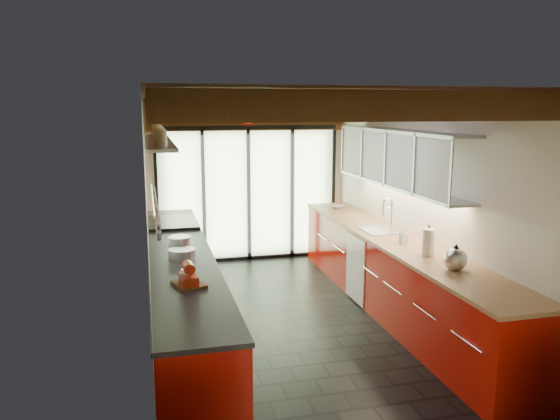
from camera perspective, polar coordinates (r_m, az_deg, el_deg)
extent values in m
plane|color=black|center=(6.56, 1.25, -11.42)|extent=(5.50, 5.50, 0.00)
plane|color=silver|center=(8.83, -3.37, 3.10)|extent=(3.20, 0.00, 3.20)
plane|color=silver|center=(3.68, 12.66, -8.11)|extent=(3.20, 0.00, 3.20)
plane|color=silver|center=(5.97, -13.68, -0.89)|extent=(0.00, 5.50, 5.50)
plane|color=silver|center=(6.77, 14.48, 0.42)|extent=(0.00, 5.50, 5.50)
plane|color=#472814|center=(6.07, 1.36, 11.94)|extent=(5.50, 5.50, 0.00)
cube|color=#593316|center=(3.94, 10.10, 10.67)|extent=(3.14, 0.14, 0.22)
cube|color=#593316|center=(4.78, 5.67, 10.77)|extent=(3.14, 0.14, 0.22)
cube|color=#593316|center=(5.64, 2.57, 10.80)|extent=(3.14, 0.14, 0.22)
cube|color=#593316|center=(6.51, 0.29, 10.80)|extent=(3.14, 0.14, 0.22)
cube|color=#593316|center=(7.38, -1.44, 10.80)|extent=(3.14, 0.14, 0.22)
cube|color=#593316|center=(8.26, -2.81, 10.78)|extent=(3.14, 0.14, 0.22)
cube|color=brown|center=(8.72, -3.40, 9.92)|extent=(3.14, 0.06, 0.50)
plane|color=brown|center=(6.08, -13.69, 5.74)|extent=(0.00, 4.90, 4.90)
plane|color=#C6EAAD|center=(8.85, -3.33, 1.64)|extent=(2.90, 0.00, 2.90)
cube|color=black|center=(8.69, -12.75, 1.22)|extent=(0.05, 0.04, 2.15)
cube|color=black|center=(9.21, 5.59, 1.96)|extent=(0.05, 0.04, 2.15)
cube|color=black|center=(8.81, -3.28, 1.59)|extent=(0.06, 0.05, 2.15)
cube|color=black|center=(8.70, -3.36, 8.60)|extent=(2.90, 0.05, 0.06)
cylinder|color=red|center=(8.68, -3.35, 9.92)|extent=(0.34, 0.04, 0.34)
cylinder|color=beige|center=(8.66, -3.32, 9.91)|extent=(0.28, 0.02, 0.28)
cube|color=#AE1107|center=(6.21, -10.29, -8.55)|extent=(0.65, 5.00, 0.88)
cube|color=black|center=(6.07, -10.44, -4.45)|extent=(0.68, 5.00, 0.04)
cube|color=silver|center=(7.59, -11.01, -4.99)|extent=(0.66, 0.90, 0.90)
cube|color=black|center=(7.48, -11.14, -1.37)|extent=(0.65, 0.90, 0.06)
cube|color=#AE1107|center=(6.83, 11.73, -6.80)|extent=(0.65, 5.00, 0.88)
cube|color=#A2734F|center=(6.71, 11.87, -3.05)|extent=(0.68, 5.00, 0.04)
cube|color=white|center=(7.05, 7.89, -6.12)|extent=(0.02, 0.60, 0.84)
cube|color=silver|center=(7.06, 10.48, -2.11)|extent=(0.45, 0.52, 0.02)
cylinder|color=silver|center=(7.08, 11.60, -0.66)|extent=(0.02, 0.02, 0.34)
torus|color=silver|center=(7.02, 11.21, 0.67)|extent=(0.14, 0.02, 0.14)
plane|color=silver|center=(6.81, 10.98, 5.30)|extent=(0.00, 3.00, 3.00)
cube|color=#9EA0A5|center=(6.93, 12.16, 2.55)|extent=(0.34, 3.00, 0.03)
cube|color=#9EA0A5|center=(6.86, 12.38, 8.09)|extent=(0.34, 3.00, 0.03)
cylinder|color=silver|center=(6.24, -13.22, 1.21)|extent=(0.02, 2.20, 0.02)
cube|color=silver|center=(6.07, -12.60, 6.96)|extent=(0.28, 2.60, 0.03)
cylinder|color=silver|center=(5.39, -12.57, -2.20)|extent=(0.04, 0.18, 0.18)
cylinder|color=silver|center=(5.73, -12.66, -1.43)|extent=(0.04, 0.22, 0.22)
cylinder|color=silver|center=(6.08, -12.74, -0.75)|extent=(0.04, 0.26, 0.26)
cylinder|color=silver|center=(6.42, -12.81, -0.15)|extent=(0.04, 0.18, 0.18)
cylinder|color=silver|center=(6.76, -12.88, 0.40)|extent=(0.04, 0.22, 0.22)
cylinder|color=silver|center=(7.06, -12.93, 0.82)|extent=(0.04, 0.26, 0.26)
cube|color=red|center=(4.89, -9.51, -7.27)|extent=(0.16, 0.26, 0.11)
cylinder|color=red|center=(4.84, -9.54, -5.94)|extent=(0.11, 0.17, 0.10)
cylinder|color=silver|center=(4.92, -9.57, -6.72)|extent=(0.13, 0.13, 0.11)
cylinder|color=silver|center=(6.08, -10.44, -3.47)|extent=(0.29, 0.29, 0.16)
cylinder|color=silver|center=(5.75, -10.22, -4.54)|extent=(0.30, 0.30, 0.11)
cube|color=brown|center=(4.91, -9.51, -7.67)|extent=(0.32, 0.37, 0.03)
sphere|color=silver|center=(5.54, 17.86, -4.84)|extent=(0.29, 0.29, 0.23)
cone|color=black|center=(5.51, 17.94, -3.59)|extent=(0.11, 0.11, 0.06)
cylinder|color=silver|center=(5.64, 17.21, -4.42)|extent=(0.05, 0.09, 0.05)
cylinder|color=white|center=(5.97, 15.24, -3.32)|extent=(0.16, 0.16, 0.28)
cylinder|color=silver|center=(5.93, 15.32, -1.69)|extent=(0.03, 0.03, 0.05)
imported|color=silver|center=(6.47, 12.79, -2.62)|extent=(0.08, 0.08, 0.17)
imported|color=silver|center=(8.49, 6.06, 0.31)|extent=(0.24, 0.24, 0.05)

